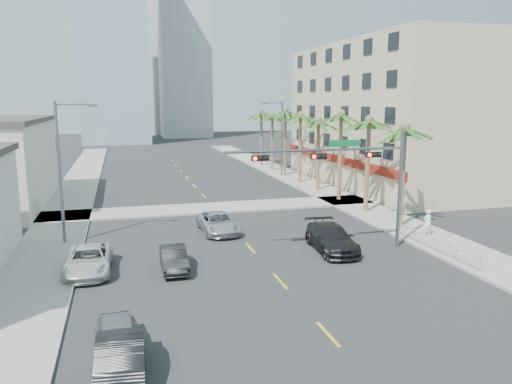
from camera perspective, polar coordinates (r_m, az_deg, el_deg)
ground at (r=22.14m, az=6.10°, el=-13.64°), size 260.00×260.00×0.00m
sidewalk_right at (r=44.33m, az=11.20°, el=-1.45°), size 4.00×120.00×0.15m
sidewalk_left at (r=40.06m, az=-21.33°, el=-3.23°), size 4.00×120.00×0.15m
sidewalk_cross at (r=42.43m, az=-4.73°, el=-1.81°), size 80.00×4.00×0.15m
building_right at (r=57.04m, az=16.07°, el=8.45°), size 15.25×28.00×15.00m
tower_far_left at (r=114.79m, az=-16.12°, el=17.46°), size 14.00×14.00×48.00m
tower_far_right at (r=131.55m, az=-8.32°, el=19.42°), size 12.00×12.00×60.00m
tower_far_center at (r=144.38m, az=-13.88°, el=14.82°), size 16.00×16.00×42.00m
traffic_signal_mast at (r=30.12m, az=11.07°, el=2.68°), size 11.12×0.54×7.20m
palm_tree_0 at (r=36.29m, az=16.65°, el=6.91°), size 4.80×4.80×7.80m
palm_tree_1 at (r=40.78m, az=12.81°, el=7.91°), size 4.80×4.80×8.16m
palm_tree_2 at (r=45.43m, az=9.73°, el=8.68°), size 4.80×4.80×8.52m
palm_tree_3 at (r=50.21m, az=7.19°, el=8.09°), size 4.80×4.80×7.80m
palm_tree_4 at (r=55.04m, az=5.12°, el=8.68°), size 4.80×4.80×8.16m
palm_tree_5 at (r=59.94m, az=3.38°, el=9.17°), size 4.80×4.80×8.52m
palm_tree_6 at (r=64.90m, az=1.89°, el=8.65°), size 4.80×4.80×7.80m
palm_tree_7 at (r=69.88m, az=0.63°, el=9.06°), size 4.80×4.80×8.16m
streetlight_left at (r=33.22m, az=-21.21°, el=2.86°), size 2.55×0.25×9.00m
streetlight_right at (r=59.87m, az=2.80°, el=6.57°), size 2.55×0.25×9.00m
guardrail at (r=31.63m, az=19.76°, el=-5.51°), size 0.08×8.08×1.00m
car_parked_near at (r=18.92m, az=-15.54°, el=-16.07°), size 1.77×4.05×1.36m
car_parked_mid at (r=17.33m, az=-15.23°, el=-18.47°), size 1.72×4.49×1.46m
car_parked_far at (r=28.05m, az=-18.59°, el=-7.40°), size 2.46×5.06×1.38m
car_lane_left at (r=27.44m, az=-9.38°, el=-7.52°), size 1.37×3.82×1.26m
car_lane_center at (r=34.65m, az=-4.38°, el=-3.53°), size 2.46×5.03×1.38m
car_lane_right at (r=30.75m, az=8.60°, el=-5.25°), size 2.58×5.52×1.56m
pedestrian at (r=35.05m, az=19.02°, el=-3.34°), size 0.67×0.46×1.77m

